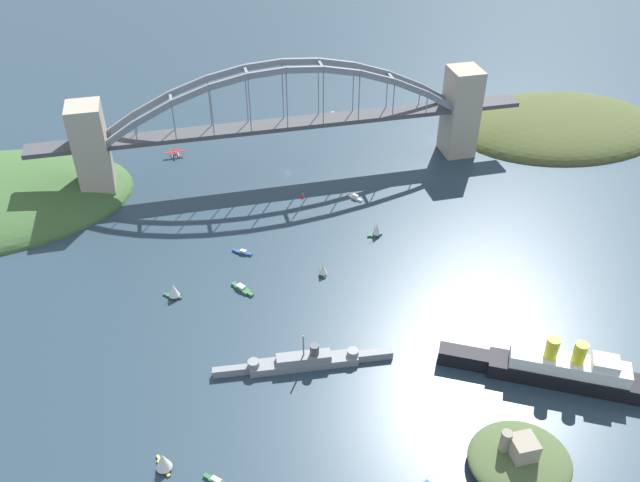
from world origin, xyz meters
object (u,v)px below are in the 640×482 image
object	(u,v)px
harbor_arch_bridge	(286,127)
small_boat_0	(174,291)
seaplane_taxiing_near_bridge	(175,153)
small_boat_5	(218,482)
small_boat_2	(243,252)
small_boat_8	(242,289)
channel_marker_buoy	(303,196)
small_boat_4	(355,197)
small_boat_1	(323,270)
small_boat_7	(163,461)
naval_cruiser	(305,361)
ocean_liner	(566,372)
small_boat_3	(377,229)
seaplane_second_in_formation	(330,117)
fort_island_mid_harbor	(520,460)

from	to	relation	value
harbor_arch_bridge	small_boat_0	distance (m)	118.67
seaplane_taxiing_near_bridge	small_boat_5	bearing A→B (deg)	90.11
small_boat_0	small_boat_2	size ratio (longest dim) A/B	0.92
small_boat_8	channel_marker_buoy	xyz separation A→B (m)	(-41.58, -67.32, 0.29)
small_boat_2	small_boat_4	xyz separation A→B (m)	(-64.20, -34.11, 0.13)
small_boat_1	small_boat_4	world-z (taller)	small_boat_1
small_boat_1	small_boat_7	size ratio (longest dim) A/B	0.74
naval_cruiser	small_boat_4	bearing A→B (deg)	-114.71
ocean_liner	channel_marker_buoy	bearing A→B (deg)	-65.44
small_boat_0	naval_cruiser	bearing A→B (deg)	131.76
small_boat_3	small_boat_8	distance (m)	73.80
small_boat_2	seaplane_second_in_formation	bearing A→B (deg)	-120.27
seaplane_second_in_formation	seaplane_taxiing_near_bridge	bearing A→B (deg)	14.25
harbor_arch_bridge	fort_island_mid_harbor	world-z (taller)	harbor_arch_bridge
naval_cruiser	seaplane_second_in_formation	size ratio (longest dim) A/B	7.08
ocean_liner	small_boat_1	distance (m)	109.27
small_boat_3	channel_marker_buoy	world-z (taller)	small_boat_3
fort_island_mid_harbor	small_boat_0	xyz separation A→B (m)	(104.46, -111.67, -0.02)
seaplane_second_in_formation	small_boat_1	bearing A→B (deg)	74.68
small_boat_1	small_boat_5	size ratio (longest dim) A/B	0.74
small_boat_8	fort_island_mid_harbor	bearing A→B (deg)	124.52
small_boat_1	harbor_arch_bridge	bearing A→B (deg)	-91.30
harbor_arch_bridge	fort_island_mid_harbor	xyz separation A→B (m)	(-36.51, 206.03, -23.67)
small_boat_5	small_boat_3	bearing A→B (deg)	-127.14
seaplane_taxiing_near_bridge	small_boat_1	xyz separation A→B (m)	(-58.02, 126.77, 1.07)
harbor_arch_bridge	small_boat_3	bearing A→B (deg)	113.12
seaplane_second_in_formation	small_boat_1	xyz separation A→B (m)	(41.67, 152.09, 0.88)
ocean_liner	small_boat_2	xyz separation A→B (m)	(105.04, -106.33, -4.83)
small_boat_4	small_boat_5	distance (m)	177.47
seaplane_second_in_formation	small_boat_3	bearing A→B (deg)	85.85
naval_cruiser	small_boat_7	bearing A→B (deg)	31.84
harbor_arch_bridge	small_boat_7	bearing A→B (deg)	67.08
small_boat_7	naval_cruiser	bearing A→B (deg)	-148.16
ocean_liner	small_boat_2	distance (m)	149.55
seaplane_taxiing_near_bridge	small_boat_4	bearing A→B (deg)	142.54
small_boat_1	fort_island_mid_harbor	bearing A→B (deg)	109.08
small_boat_2	small_boat_4	world-z (taller)	small_boat_4
fort_island_mid_harbor	seaplane_second_in_formation	bearing A→B (deg)	-90.65
seaplane_taxiing_near_bridge	ocean_liner	bearing A→B (deg)	121.92
small_boat_0	small_boat_4	size ratio (longest dim) A/B	0.89
seaplane_taxiing_near_bridge	small_boat_3	xyz separation A→B (m)	(-90.37, 103.25, 1.81)
small_boat_1	small_boat_2	bearing A→B (deg)	-36.36
harbor_arch_bridge	small_boat_2	size ratio (longest dim) A/B	29.82
small_boat_1	small_boat_8	xyz separation A→B (m)	(36.81, 2.06, -2.25)
seaplane_second_in_formation	small_boat_4	size ratio (longest dim) A/B	1.06
seaplane_taxiing_near_bridge	seaplane_second_in_formation	xyz separation A→B (m)	(-99.69, -25.32, 0.19)
fort_island_mid_harbor	small_boat_0	distance (m)	152.92
ocean_liner	small_boat_0	xyz separation A→B (m)	(137.91, -81.99, -1.72)
small_boat_1	small_boat_3	size ratio (longest dim) A/B	0.84
small_boat_1	channel_marker_buoy	world-z (taller)	small_boat_1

